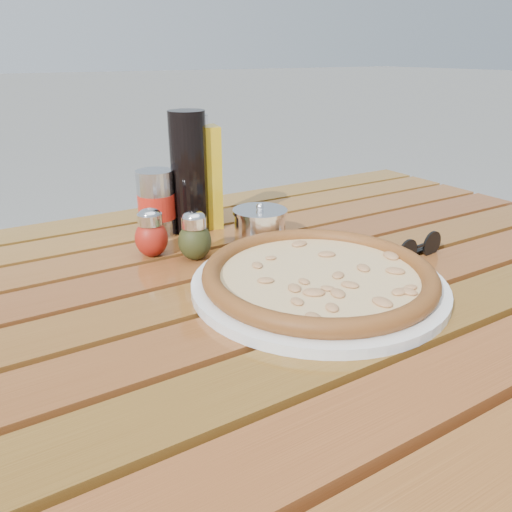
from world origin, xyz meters
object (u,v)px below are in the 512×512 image
oregano_shaker (195,236)px  soda_can (157,204)px  table (263,323)px  pepper_shaker (151,234)px  dark_bottle (189,173)px  pizza (319,274)px  sunglasses (418,249)px  olive_oil_cruet (205,177)px  parmesan_tin (260,225)px  plate (318,284)px

oregano_shaker → soda_can: soda_can is taller
table → oregano_shaker: size_ratio=17.07×
pepper_shaker → dark_bottle: dark_bottle is taller
table → pizza: size_ratio=3.64×
table → pepper_shaker: 0.23m
soda_can → sunglasses: (0.32, -0.33, -0.04)m
soda_can → sunglasses: 0.46m
pizza → pepper_shaker: size_ratio=4.69×
table → dark_bottle: dark_bottle is taller
table → olive_oil_cruet: (0.04, 0.26, 0.17)m
pizza → soda_can: size_ratio=3.20×
soda_can → parmesan_tin: soda_can is taller
pizza → olive_oil_cruet: olive_oil_cruet is taller
oregano_shaker → parmesan_tin: (0.13, 0.01, -0.01)m
pizza → sunglasses: sunglasses is taller
pepper_shaker → sunglasses: (0.37, -0.24, -0.02)m
soda_can → oregano_shaker: bearing=-86.2°
plate → parmesan_tin: size_ratio=2.96×
olive_oil_cruet → parmesan_tin: bearing=-70.8°
plate → olive_oil_cruet: (-0.01, 0.33, 0.09)m
dark_bottle → olive_oil_cruet: size_ratio=1.05×
pepper_shaker → sunglasses: size_ratio=0.74×
pizza → parmesan_tin: bearing=81.7°
pizza → oregano_shaker: bearing=117.6°
pizza → olive_oil_cruet: 0.34m
dark_bottle → pepper_shaker: bearing=-143.5°
plate → oregano_shaker: bearing=117.6°
table → pepper_shaker: bearing=121.5°
oregano_shaker → dark_bottle: bearing=67.9°
soda_can → olive_oil_cruet: olive_oil_cruet is taller
dark_bottle → sunglasses: 0.42m
plate → pizza: (0.00, -0.00, 0.02)m
dark_bottle → parmesan_tin: bearing=-55.6°
pepper_shaker → oregano_shaker: same height
parmesan_tin → pepper_shaker: bearing=169.0°
soda_can → sunglasses: soda_can is taller
oregano_shaker → table: bearing=-67.4°
pizza → dark_bottle: bearing=98.6°
table → dark_bottle: size_ratio=6.36×
table → parmesan_tin: 0.19m
pizza → table: bearing=125.7°
soda_can → plate: bearing=-71.7°
parmesan_tin → oregano_shaker: bearing=-174.3°
olive_oil_cruet → sunglasses: olive_oil_cruet is taller
soda_can → parmesan_tin: bearing=-42.1°
pepper_shaker → dark_bottle: 0.15m
table → olive_oil_cruet: size_ratio=6.67×
plate → sunglasses: (0.21, 0.01, 0.01)m
plate → soda_can: 0.36m
oregano_shaker → soda_can: bearing=93.8°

